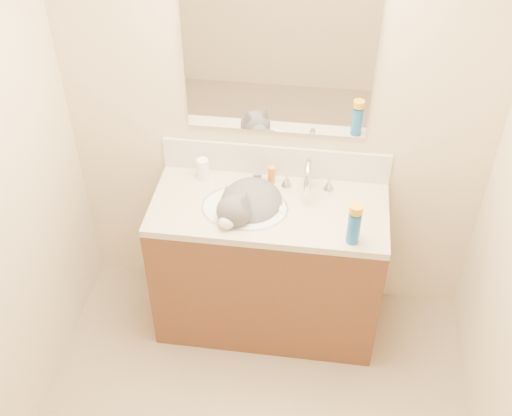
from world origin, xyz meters
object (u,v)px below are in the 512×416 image
(amber_bottle, at_px, (272,175))
(pill_bottle, at_px, (203,169))
(spray_can, at_px, (354,228))
(vanity_cabinet, at_px, (268,268))
(basin, at_px, (245,218))
(silver_jar, at_px, (257,177))
(cat, at_px, (249,207))
(faucet, at_px, (308,179))

(amber_bottle, bearing_deg, pill_bottle, -178.96)
(spray_can, bearing_deg, vanity_cabinet, 154.00)
(pill_bottle, distance_m, amber_bottle, 0.36)
(vanity_cabinet, height_order, amber_bottle, amber_bottle)
(basin, relative_size, silver_jar, 8.32)
(basin, distance_m, pill_bottle, 0.36)
(basin, bearing_deg, cat, 54.27)
(silver_jar, bearing_deg, cat, -94.61)
(amber_bottle, bearing_deg, silver_jar, 178.18)
(pill_bottle, relative_size, spray_can, 0.67)
(pill_bottle, bearing_deg, faucet, -5.04)
(faucet, relative_size, spray_can, 1.65)
(faucet, height_order, amber_bottle, faucet)
(silver_jar, xyz_separation_m, spray_can, (0.51, -0.40, 0.06))
(faucet, xyz_separation_m, spray_can, (0.24, -0.34, -0.00))
(basin, height_order, cat, cat)
(cat, bearing_deg, basin, -103.55)
(silver_jar, relative_size, amber_bottle, 0.55)
(pill_bottle, bearing_deg, vanity_cabinet, -26.35)
(vanity_cabinet, distance_m, silver_jar, 0.52)
(basin, distance_m, spray_can, 0.59)
(amber_bottle, relative_size, spray_can, 0.58)
(amber_bottle, bearing_deg, spray_can, -42.68)
(vanity_cabinet, distance_m, pill_bottle, 0.66)
(pill_bottle, distance_m, spray_can, 0.89)
(pill_bottle, height_order, amber_bottle, pill_bottle)
(cat, height_order, silver_jar, cat)
(vanity_cabinet, relative_size, silver_jar, 22.18)
(vanity_cabinet, distance_m, faucet, 0.58)
(vanity_cabinet, xyz_separation_m, amber_bottle, (-0.01, 0.19, 0.50))
(vanity_cabinet, height_order, silver_jar, silver_jar)
(vanity_cabinet, height_order, faucet, faucet)
(faucet, xyz_separation_m, cat, (-0.28, -0.14, -0.10))
(amber_bottle, bearing_deg, basin, -116.06)
(cat, distance_m, silver_jar, 0.21)
(faucet, height_order, cat, faucet)
(vanity_cabinet, bearing_deg, silver_jar, 114.17)
(basin, xyz_separation_m, amber_bottle, (0.11, 0.22, 0.12))
(basin, bearing_deg, spray_can, -17.95)
(vanity_cabinet, relative_size, spray_can, 7.07)
(faucet, height_order, silver_jar, faucet)
(silver_jar, height_order, spray_can, spray_can)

